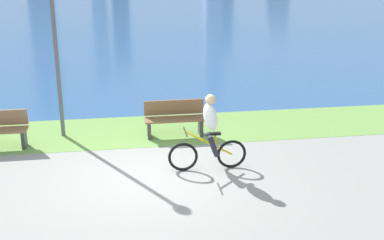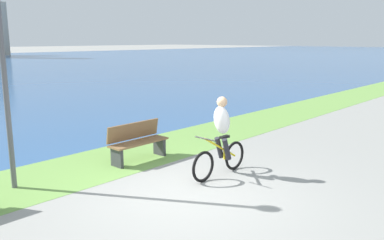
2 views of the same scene
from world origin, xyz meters
The scene contains 5 objects.
ground_plane centered at (0.00, 0.00, 0.00)m, with size 300.00×300.00×0.00m, color gray.
grass_strip_bayside centered at (0.00, 2.77, 0.00)m, with size 120.00×2.29×0.01m, color #6B9947.
cyclist_lead centered at (1.33, 0.23, 0.84)m, with size 1.69×0.52×1.68m.
bench_far_along_path centered at (0.83, 2.34, 0.45)m, with size 1.50×0.47×0.90m.
lamppost_tall centered at (-1.95, 2.73, 2.63)m, with size 0.28×0.28×4.03m.
Camera 1 is at (-0.50, -9.67, 4.69)m, focal length 47.97 mm.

